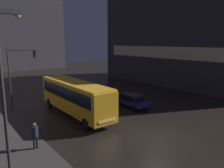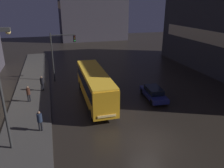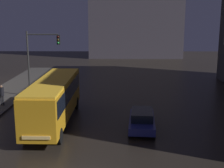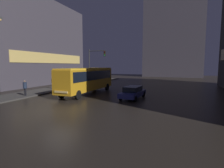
{
  "view_description": "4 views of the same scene",
  "coord_description": "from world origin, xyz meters",
  "px_view_note": "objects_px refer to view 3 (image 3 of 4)",
  "views": [
    {
      "loc": [
        -12.08,
        -9.78,
        7.05
      ],
      "look_at": [
        2.49,
        8.85,
        2.45
      ],
      "focal_mm": 35.0,
      "sensor_mm": 36.0,
      "label": 1
    },
    {
      "loc": [
        -6.48,
        -12.68,
        10.01
      ],
      "look_at": [
        -0.58,
        8.0,
        1.96
      ],
      "focal_mm": 35.0,
      "sensor_mm": 36.0,
      "label": 2
    },
    {
      "loc": [
        2.15,
        -13.44,
        7.61
      ],
      "look_at": [
        1.83,
        11.21,
        2.41
      ],
      "focal_mm": 50.0,
      "sensor_mm": 36.0,
      "label": 3
    },
    {
      "loc": [
        8.78,
        -11.06,
        3.6
      ],
      "look_at": [
        0.97,
        8.68,
        1.36
      ],
      "focal_mm": 28.0,
      "sensor_mm": 36.0,
      "label": 4
    }
  ],
  "objects_px": {
    "traffic_light_main": "(39,53)",
    "pedestrian_near": "(2,93)",
    "car_taxi": "(142,120)",
    "bus_near": "(54,97)"
  },
  "relations": [
    {
      "from": "car_taxi",
      "to": "traffic_light_main",
      "type": "relative_size",
      "value": 0.71
    },
    {
      "from": "traffic_light_main",
      "to": "car_taxi",
      "type": "bearing_deg",
      "value": -44.15
    },
    {
      "from": "car_taxi",
      "to": "traffic_light_main",
      "type": "height_order",
      "value": "traffic_light_main"
    },
    {
      "from": "traffic_light_main",
      "to": "pedestrian_near",
      "type": "bearing_deg",
      "value": -126.77
    },
    {
      "from": "bus_near",
      "to": "pedestrian_near",
      "type": "distance_m",
      "value": 7.0
    },
    {
      "from": "car_taxi",
      "to": "bus_near",
      "type": "bearing_deg",
      "value": -6.21
    },
    {
      "from": "bus_near",
      "to": "traffic_light_main",
      "type": "xyz_separation_m",
      "value": [
        -2.89,
        7.74,
        2.3
      ]
    },
    {
      "from": "bus_near",
      "to": "car_taxi",
      "type": "bearing_deg",
      "value": 169.92
    },
    {
      "from": "car_taxi",
      "to": "pedestrian_near",
      "type": "distance_m",
      "value": 13.0
    },
    {
      "from": "bus_near",
      "to": "traffic_light_main",
      "type": "height_order",
      "value": "traffic_light_main"
    }
  ]
}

